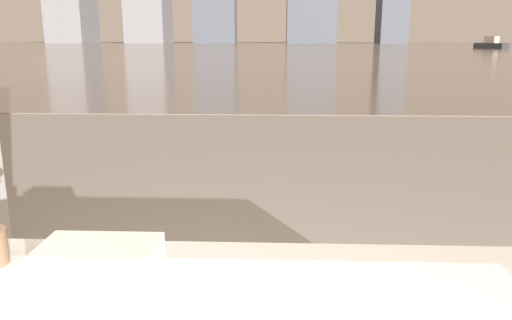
% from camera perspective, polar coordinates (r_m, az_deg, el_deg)
% --- Properties ---
extents(towel_stack, '(0.30, 0.17, 0.12)m').
position_cam_1_polar(towel_stack, '(1.36, -17.36, -11.47)').
color(towel_stack, silver).
rests_on(towel_stack, bathtub).
extents(harbor_water, '(180.00, 110.00, 0.01)m').
position_cam_1_polar(harbor_water, '(62.39, 2.20, 12.71)').
color(harbor_water, gray).
rests_on(harbor_water, ground_plane).
extents(harbor_boat_1, '(2.83, 3.58, 1.30)m').
position_cam_1_polar(harbor_boat_1, '(60.72, 25.27, 11.86)').
color(harbor_boat_1, '#2D2D33').
rests_on(harbor_boat_1, harbor_water).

